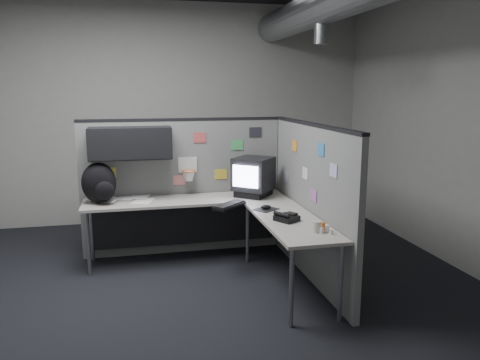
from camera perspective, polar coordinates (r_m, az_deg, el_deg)
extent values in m
cube|color=black|center=(4.70, -3.68, -13.75)|extent=(5.60, 5.60, 0.01)
cube|color=#9E9E99|center=(7.06, -7.53, 7.99)|extent=(5.60, 0.01, 3.20)
cube|color=#9E9E99|center=(1.60, 11.91, -2.37)|extent=(5.60, 0.01, 3.20)
cube|color=#9E9E99|center=(5.47, 26.67, 6.06)|extent=(0.01, 5.60, 3.20)
cylinder|color=slate|center=(5.46, 9.89, 17.57)|extent=(0.16, 0.16, 0.30)
cube|color=slate|center=(5.67, -6.74, -0.89)|extent=(2.43, 0.06, 1.60)
cube|color=black|center=(5.56, -6.93, 7.36)|extent=(2.43, 0.07, 0.03)
cube|color=black|center=(5.91, 4.76, -0.37)|extent=(0.07, 0.07, 1.60)
cube|color=black|center=(5.35, -13.22, 4.42)|extent=(0.90, 0.35, 0.35)
cube|color=black|center=(5.18, -13.23, 4.21)|extent=(0.90, 0.02, 0.33)
cube|color=silver|center=(5.58, -6.40, 1.85)|extent=(0.22, 0.02, 0.18)
torus|color=#D85914|center=(5.50, -6.28, 1.09)|extent=(0.16, 0.16, 0.01)
cone|color=white|center=(5.51, -6.27, 0.48)|extent=(0.14, 0.14, 0.11)
cube|color=#E5D84C|center=(5.57, -15.63, 0.87)|extent=(0.15, 0.01, 0.12)
cube|color=#CC4C4C|center=(5.56, -4.93, 5.18)|extent=(0.15, 0.01, 0.12)
cube|color=gold|center=(5.67, -2.36, 0.72)|extent=(0.15, 0.01, 0.12)
cube|color=#4CB266|center=(5.65, -0.38, 4.29)|extent=(0.15, 0.01, 0.12)
cube|color=#26262D|center=(5.69, 1.89, 5.85)|extent=(0.15, 0.01, 0.12)
cube|color=#D87F7F|center=(5.61, -7.38, 0.01)|extent=(0.15, 0.01, 0.12)
cube|color=slate|center=(4.91, 8.58, -2.81)|extent=(0.06, 2.23, 1.60)
cube|color=black|center=(4.78, 8.86, 6.72)|extent=(0.07, 2.23, 0.03)
cube|color=orange|center=(5.20, 6.65, 4.18)|extent=(0.01, 0.15, 0.12)
cube|color=silver|center=(4.91, 7.94, 0.80)|extent=(0.01, 0.15, 0.12)
cube|color=#337FCC|center=(4.50, 9.84, 3.67)|extent=(0.01, 0.15, 0.12)
cube|color=gray|center=(5.49, 5.70, 0.35)|extent=(0.01, 0.15, 0.12)
cube|color=silver|center=(4.25, 11.32, 1.14)|extent=(0.01, 0.15, 0.12)
cube|color=#B266B2|center=(4.72, 8.95, -1.88)|extent=(0.01, 0.15, 0.12)
cube|color=#A49E94|center=(5.37, -6.50, -2.48)|extent=(2.30, 0.56, 0.03)
cube|color=#A49E94|center=(4.56, 6.12, -4.93)|extent=(0.56, 1.55, 0.03)
cube|color=black|center=(5.67, -6.69, -5.06)|extent=(2.18, 0.02, 0.55)
cylinder|color=gray|center=(5.26, -18.01, -7.40)|extent=(0.04, 0.04, 0.70)
cylinder|color=gray|center=(5.68, -17.63, -6.02)|extent=(0.04, 0.04, 0.70)
cylinder|color=gray|center=(5.37, 0.90, -6.45)|extent=(0.04, 0.04, 0.70)
cylinder|color=gray|center=(3.99, 6.29, -12.91)|extent=(0.04, 0.04, 0.70)
cylinder|color=gray|center=(4.14, 12.18, -12.15)|extent=(0.04, 0.04, 0.70)
cube|color=black|center=(5.49, 1.64, -1.55)|extent=(0.50, 0.50, 0.08)
cube|color=black|center=(5.45, 1.66, 0.78)|extent=(0.56, 0.56, 0.38)
cube|color=silver|center=(5.26, 0.64, 0.42)|extent=(0.25, 0.21, 0.25)
cube|color=black|center=(4.99, -1.30, -3.13)|extent=(0.41, 0.41, 0.03)
cube|color=black|center=(4.98, -1.30, -2.92)|extent=(0.37, 0.37, 0.01)
cube|color=black|center=(4.88, 3.19, -3.59)|extent=(0.30, 0.28, 0.01)
ellipsoid|color=black|center=(4.88, 3.19, -3.30)|extent=(0.12, 0.09, 0.04)
cube|color=black|center=(4.48, 5.71, -4.65)|extent=(0.25, 0.26, 0.05)
cylinder|color=black|center=(4.43, 5.10, -4.20)|extent=(0.13, 0.17, 0.04)
cube|color=black|center=(4.51, 6.24, -4.11)|extent=(0.12, 0.13, 0.02)
cylinder|color=silver|center=(4.19, 10.58, -5.84)|extent=(0.05, 0.05, 0.06)
cylinder|color=silver|center=(4.14, 9.92, -6.08)|extent=(0.04, 0.04, 0.05)
cylinder|color=silver|center=(4.14, 11.06, -6.20)|extent=(0.04, 0.04, 0.04)
cylinder|color=#D85914|center=(4.23, 10.13, -5.60)|extent=(0.04, 0.04, 0.07)
cylinder|color=#BCB8A6|center=(4.16, 9.38, -5.65)|extent=(0.09, 0.09, 0.10)
cube|color=white|center=(5.35, -11.74, -2.52)|extent=(0.28, 0.33, 0.00)
cube|color=white|center=(5.56, -13.65, -2.07)|extent=(0.28, 0.33, 0.00)
cube|color=white|center=(5.55, -16.29, -2.18)|extent=(0.28, 0.33, 0.00)
cube|color=white|center=(5.55, -12.10, -1.95)|extent=(0.28, 0.33, 0.00)
cube|color=white|center=(5.45, -15.66, -2.34)|extent=(0.28, 0.33, 0.00)
cube|color=white|center=(5.69, -16.76, -1.81)|extent=(0.28, 0.33, 0.00)
ellipsoid|color=black|center=(5.33, -16.83, -0.34)|extent=(0.40, 0.31, 0.45)
ellipsoid|color=black|center=(5.21, -16.15, -1.26)|extent=(0.22, 0.14, 0.20)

